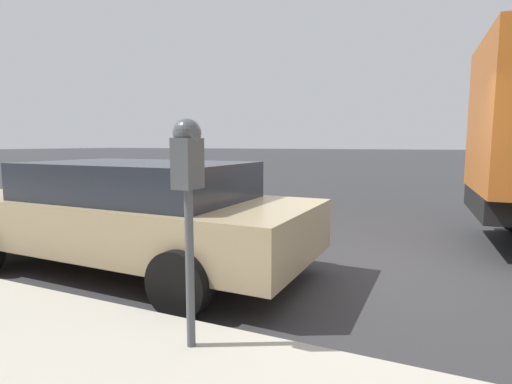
# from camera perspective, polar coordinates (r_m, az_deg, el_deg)

# --- Properties ---
(ground_plane) EXTENTS (220.00, 220.00, 0.00)m
(ground_plane) POSITION_cam_1_polar(r_m,az_deg,el_deg) (5.12, 14.68, -11.46)
(ground_plane) COLOR #333335
(parking_meter) EXTENTS (0.21, 0.19, 1.59)m
(parking_meter) POSITION_cam_1_polar(r_m,az_deg,el_deg) (2.72, -9.70, 2.46)
(parking_meter) COLOR #4C5156
(parking_meter) RESTS_ON sidewalk
(car_tan) EXTENTS (2.17, 4.83, 1.37)m
(car_tan) POSITION_cam_1_polar(r_m,az_deg,el_deg) (5.32, -17.56, -2.65)
(car_tan) COLOR tan
(car_tan) RESTS_ON ground_plane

